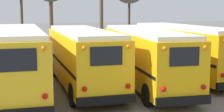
{
  "coord_description": "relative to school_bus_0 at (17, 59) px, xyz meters",
  "views": [
    {
      "loc": [
        -5.05,
        -18.64,
        4.28
      ],
      "look_at": [
        0.0,
        -0.56,
        1.64
      ],
      "focal_mm": 55.0,
      "sensor_mm": 36.0,
      "label": 1
    }
  ],
  "objects": [
    {
      "name": "school_bus_2",
      "position": [
        6.74,
        -0.09,
        -0.07
      ],
      "size": [
        2.94,
        10.68,
        3.12
      ],
      "color": "#EAAA0F",
      "rests_on": "ground"
    },
    {
      "name": "ground_plane",
      "position": [
        5.05,
        1.08,
        -1.77
      ],
      "size": [
        160.0,
        160.0,
        0.0
      ],
      "primitive_type": "plane",
      "color": "#66635E"
    },
    {
      "name": "school_bus_1",
      "position": [
        3.37,
        0.34,
        -0.05
      ],
      "size": [
        2.7,
        9.69,
        3.14
      ],
      "color": "yellow",
      "rests_on": "ground"
    },
    {
      "name": "utility_pole",
      "position": [
        7.59,
        13.22,
        2.72
      ],
      "size": [
        1.8,
        0.34,
        8.76
      ],
      "color": "brown",
      "rests_on": "ground"
    },
    {
      "name": "school_bus_0",
      "position": [
        0.0,
        0.0,
        0.0
      ],
      "size": [
        2.59,
        10.52,
        3.27
      ],
      "color": "yellow",
      "rests_on": "ground"
    },
    {
      "name": "school_bus_3",
      "position": [
        10.11,
        1.75,
        -0.04
      ],
      "size": [
        3.02,
        10.53,
        3.17
      ],
      "color": "#E5A00C",
      "rests_on": "ground"
    }
  ]
}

